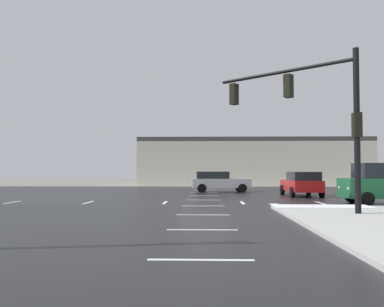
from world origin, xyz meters
The scene contains 8 objects.
ground_plane centered at (0.00, 0.00, 0.00)m, with size 120.00×120.00×0.00m, color slate.
road_asphalt centered at (0.00, 0.00, 0.01)m, with size 44.00×44.00×0.02m, color black.
snow_strip_curbside centered at (5.00, -4.00, 0.17)m, with size 4.00×1.60×0.06m, color white.
lane_markings centered at (1.20, -1.38, 0.02)m, with size 36.15×36.15×0.01m.
traffic_signal_mast centered at (4.28, -5.32, 4.21)m, with size 4.85×4.28×6.03m.
strip_building_background centered at (5.72, 29.12, 2.72)m, with size 26.60×8.00×5.45m.
sedan_silver centered at (1.13, 10.96, 0.85)m, with size 4.62×2.23×1.58m.
sedan_red centered at (6.34, 5.77, 0.85)m, with size 2.11×4.57×1.58m.
Camera 1 is at (0.09, -21.97, 1.69)m, focal length 39.66 mm.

